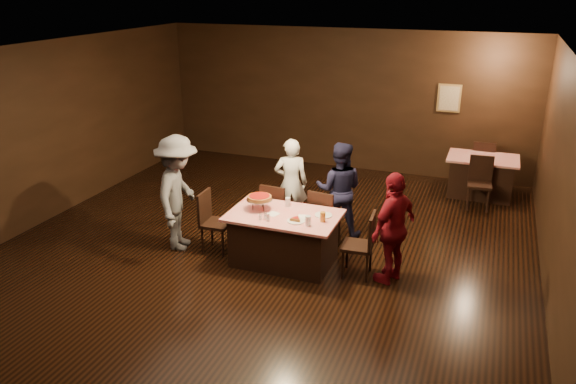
% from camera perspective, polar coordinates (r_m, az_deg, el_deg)
% --- Properties ---
extents(room, '(10.00, 10.04, 3.02)m').
position_cam_1_polar(room, '(7.55, -4.27, 6.96)').
color(room, black).
rests_on(room, ground).
extents(main_table, '(1.60, 1.00, 0.77)m').
position_cam_1_polar(main_table, '(8.24, -0.42, -4.74)').
color(main_table, red).
rests_on(main_table, ground).
extents(back_table, '(1.30, 0.90, 0.77)m').
position_cam_1_polar(back_table, '(11.42, 19.01, 1.51)').
color(back_table, '#AC0D0B').
rests_on(back_table, ground).
extents(chair_far_left, '(0.43, 0.43, 0.95)m').
position_cam_1_polar(chair_far_left, '(8.97, -1.10, -1.90)').
color(chair_far_left, black).
rests_on(chair_far_left, ground).
extents(chair_far_right, '(0.47, 0.47, 0.95)m').
position_cam_1_polar(chair_far_right, '(8.73, 3.80, -2.60)').
color(chair_far_right, black).
rests_on(chair_far_right, ground).
extents(chair_end_left, '(0.44, 0.44, 0.95)m').
position_cam_1_polar(chair_end_left, '(8.62, -7.28, -3.06)').
color(chair_end_left, black).
rests_on(chair_end_left, ground).
extents(chair_end_right, '(0.45, 0.45, 0.95)m').
position_cam_1_polar(chair_end_right, '(7.91, 7.08, -5.32)').
color(chair_end_right, black).
rests_on(chair_end_right, ground).
extents(chair_back_near, '(0.45, 0.45, 0.95)m').
position_cam_1_polar(chair_back_near, '(10.72, 18.89, 0.81)').
color(chair_back_near, black).
rests_on(chair_back_near, ground).
extents(chair_back_far, '(0.43, 0.43, 0.95)m').
position_cam_1_polar(chair_back_far, '(11.96, 19.19, 2.81)').
color(chair_back_far, black).
rests_on(chair_back_far, ground).
extents(diner_white_jacket, '(0.65, 0.54, 1.53)m').
position_cam_1_polar(diner_white_jacket, '(9.33, 0.31, 0.91)').
color(diner_white_jacket, white).
rests_on(diner_white_jacket, ground).
extents(diner_navy_hoodie, '(0.85, 0.71, 1.57)m').
position_cam_1_polar(diner_navy_hoodie, '(9.01, 5.22, 0.24)').
color(diner_navy_hoodie, black).
rests_on(diner_navy_hoodie, ground).
extents(diner_grey_knit, '(0.92, 1.29, 1.80)m').
position_cam_1_polar(diner_grey_knit, '(8.67, -11.09, -0.12)').
color(diner_grey_knit, slate).
rests_on(diner_grey_knit, ground).
extents(diner_red_shirt, '(0.72, 1.01, 1.58)m').
position_cam_1_polar(diner_red_shirt, '(7.72, 10.68, -3.62)').
color(diner_red_shirt, maroon).
rests_on(diner_red_shirt, ground).
extents(pizza_stand, '(0.38, 0.38, 0.22)m').
position_cam_1_polar(pizza_stand, '(8.19, -2.92, -0.59)').
color(pizza_stand, black).
rests_on(pizza_stand, main_table).
extents(plate_with_slice, '(0.25, 0.25, 0.06)m').
position_cam_1_polar(plate_with_slice, '(7.84, 0.81, -2.84)').
color(plate_with_slice, white).
rests_on(plate_with_slice, main_table).
extents(plate_empty, '(0.25, 0.25, 0.01)m').
position_cam_1_polar(plate_empty, '(8.04, 3.62, -2.37)').
color(plate_empty, white).
rests_on(plate_empty, main_table).
extents(glass_front_right, '(0.08, 0.08, 0.14)m').
position_cam_1_polar(glass_front_right, '(7.70, 2.04, -2.94)').
color(glass_front_right, silver).
rests_on(glass_front_right, main_table).
extents(glass_amber, '(0.08, 0.08, 0.14)m').
position_cam_1_polar(glass_amber, '(7.83, 3.55, -2.54)').
color(glass_amber, '#BF7F26').
rests_on(glass_amber, main_table).
extents(glass_back, '(0.08, 0.08, 0.14)m').
position_cam_1_polar(glass_back, '(8.33, -0.01, -1.03)').
color(glass_back, silver).
rests_on(glass_back, main_table).
extents(condiments, '(0.17, 0.10, 0.09)m').
position_cam_1_polar(condiments, '(7.88, -2.39, -2.53)').
color(condiments, silver).
rests_on(condiments, main_table).
extents(napkin_center, '(0.19, 0.19, 0.01)m').
position_cam_1_polar(napkin_center, '(7.98, 1.59, -2.55)').
color(napkin_center, white).
rests_on(napkin_center, main_table).
extents(napkin_left, '(0.21, 0.21, 0.01)m').
position_cam_1_polar(napkin_left, '(8.09, -1.54, -2.24)').
color(napkin_left, white).
rests_on(napkin_left, main_table).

